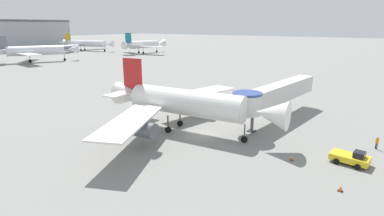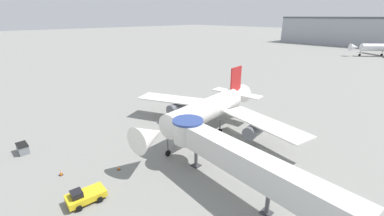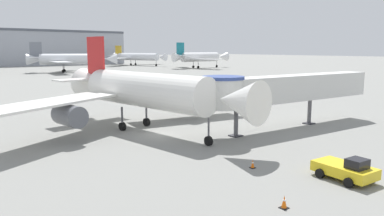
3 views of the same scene
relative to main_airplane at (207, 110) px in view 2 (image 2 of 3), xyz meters
name	(u,v)px [view 2 (image 2 of 3)]	position (x,y,z in m)	size (l,w,h in m)	color
ground_plane	(195,139)	(0.06, -2.89, -4.29)	(800.00, 800.00, 0.00)	gray
main_airplane	(207,110)	(0.00, 0.00, 0.00)	(33.04, 27.06, 10.18)	white
jet_bridge	(234,156)	(12.25, -8.98, 0.16)	(23.74, 5.41, 6.13)	silver
pushback_tug_yellow	(85,196)	(2.24, -21.89, -3.57)	(2.77, 4.14, 1.64)	yellow
service_container_gray	(23,148)	(-14.64, -24.01, -3.63)	(2.52, 1.42, 1.32)	gray
traffic_cone_apron_front	(61,173)	(-4.73, -22.08, -3.94)	(0.45, 0.45, 0.74)	black
traffic_cone_near_nose	(119,168)	(-0.71, -16.24, -3.99)	(0.39, 0.39, 0.64)	black
background_jet_orange_tail	(382,47)	(0.01, 126.98, 0.06)	(23.90, 24.62, 9.87)	silver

